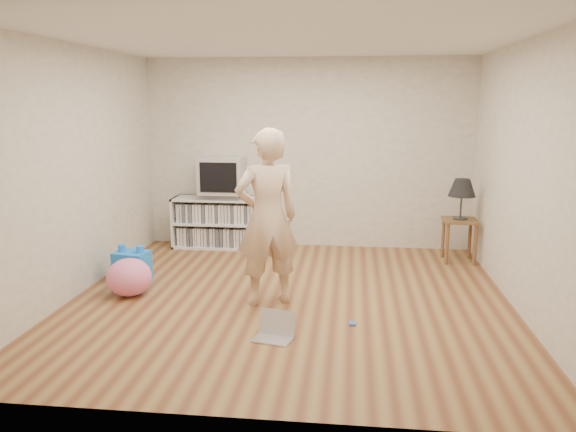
# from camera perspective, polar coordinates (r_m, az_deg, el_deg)

# --- Properties ---
(ground) EXTENTS (4.50, 4.50, 0.00)m
(ground) POSITION_cam_1_polar(r_m,az_deg,el_deg) (5.89, 0.16, -8.45)
(ground) COLOR brown
(ground) RESTS_ON ground
(walls) EXTENTS (4.52, 4.52, 2.60)m
(walls) POSITION_cam_1_polar(r_m,az_deg,el_deg) (5.58, 0.16, 4.20)
(walls) COLOR #BDB6A6
(walls) RESTS_ON ground
(ceiling) EXTENTS (4.50, 4.50, 0.01)m
(ceiling) POSITION_cam_1_polar(r_m,az_deg,el_deg) (5.56, 0.17, 17.61)
(ceiling) COLOR white
(ceiling) RESTS_ON walls
(media_unit) EXTENTS (1.40, 0.45, 0.70)m
(media_unit) POSITION_cam_1_polar(r_m,az_deg,el_deg) (7.91, -6.51, -0.64)
(media_unit) COLOR white
(media_unit) RESTS_ON ground
(dvd_deck) EXTENTS (0.45, 0.35, 0.07)m
(dvd_deck) POSITION_cam_1_polar(r_m,az_deg,el_deg) (7.83, -6.60, 2.09)
(dvd_deck) COLOR gray
(dvd_deck) RESTS_ON media_unit
(crt_tv) EXTENTS (0.60, 0.53, 0.50)m
(crt_tv) POSITION_cam_1_polar(r_m,az_deg,el_deg) (7.78, -6.66, 4.16)
(crt_tv) COLOR #AEAEB3
(crt_tv) RESTS_ON dvd_deck
(side_table) EXTENTS (0.42, 0.42, 0.55)m
(side_table) POSITION_cam_1_polar(r_m,az_deg,el_deg) (7.45, 17.02, -1.33)
(side_table) COLOR brown
(side_table) RESTS_ON ground
(table_lamp) EXTENTS (0.34, 0.34, 0.52)m
(table_lamp) POSITION_cam_1_polar(r_m,az_deg,el_deg) (7.36, 17.27, 2.66)
(table_lamp) COLOR #333333
(table_lamp) RESTS_ON side_table
(person) EXTENTS (0.76, 0.65, 1.77)m
(person) POSITION_cam_1_polar(r_m,az_deg,el_deg) (5.55, -2.14, -0.18)
(person) COLOR beige
(person) RESTS_ON ground
(laptop) EXTENTS (0.38, 0.33, 0.23)m
(laptop) POSITION_cam_1_polar(r_m,az_deg,el_deg) (4.97, -1.32, -11.58)
(laptop) COLOR silver
(laptop) RESTS_ON ground
(playing_cards) EXTENTS (0.07, 0.09, 0.02)m
(playing_cards) POSITION_cam_1_polar(r_m,az_deg,el_deg) (5.29, 6.56, -10.79)
(playing_cards) COLOR #4163AE
(playing_cards) RESTS_ON ground
(plush_blue) EXTENTS (0.40, 0.35, 0.42)m
(plush_blue) POSITION_cam_1_polar(r_m,az_deg,el_deg) (6.65, -15.57, -4.90)
(plush_blue) COLOR #167DFA
(plush_blue) RESTS_ON ground
(plush_pink) EXTENTS (0.49, 0.49, 0.40)m
(plush_pink) POSITION_cam_1_polar(r_m,az_deg,el_deg) (6.17, -15.83, -6.00)
(plush_pink) COLOR pink
(plush_pink) RESTS_ON ground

